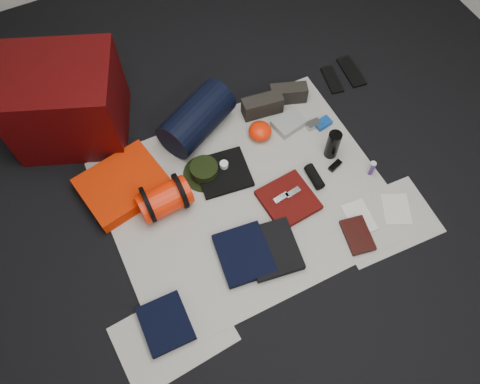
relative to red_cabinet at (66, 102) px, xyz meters
name	(u,v)px	position (x,y,z in m)	size (l,w,h in m)	color
floor	(246,197)	(0.75, -0.93, -0.28)	(4.50, 4.50, 0.02)	black
newspaper_mat	(246,196)	(0.75, -0.93, -0.26)	(1.60, 1.30, 0.01)	beige
newspaper_sheet_front_left	(173,334)	(0.05, -1.48, -0.27)	(0.58, 0.40, 0.00)	beige
newspaper_sheet_front_right	(385,221)	(1.40, -1.43, -0.27)	(0.58, 0.40, 0.00)	beige
red_cabinet	(66,102)	(0.00, 0.00, 0.00)	(0.64, 0.53, 0.53)	#440505
sleeping_pad	(123,185)	(0.11, -0.55, -0.22)	(0.47, 0.39, 0.09)	red
stuff_sack	(165,199)	(0.30, -0.78, -0.17)	(0.18, 0.18, 0.30)	#FB2204
sack_strap_left	(148,205)	(0.20, -0.78, -0.15)	(0.22, 0.22, 0.03)	black
sack_strap_right	(180,191)	(0.40, -0.78, -0.15)	(0.22, 0.22, 0.03)	black
navy_duffel	(197,118)	(0.69, -0.36, -0.13)	(0.25, 0.25, 0.48)	black
boonie_brim	(205,173)	(0.59, -0.67, -0.26)	(0.27, 0.27, 0.01)	black
boonie_crown	(204,170)	(0.59, -0.67, -0.22)	(0.17, 0.17, 0.07)	black
hiking_boot_left	(262,106)	(1.12, -0.41, -0.20)	(0.26, 0.10, 0.13)	black
hiking_boot_right	(288,93)	(1.33, -0.39, -0.20)	(0.24, 0.09, 0.12)	black
flip_flop_left	(332,80)	(1.69, -0.38, -0.26)	(0.09, 0.24, 0.01)	black
flip_flop_right	(351,72)	(1.84, -0.38, -0.26)	(0.10, 0.27, 0.02)	black
trousers_navy_a	(166,324)	(0.03, -1.42, -0.24)	(0.24, 0.27, 0.04)	black
trousers_navy_b	(244,254)	(0.57, -1.26, -0.24)	(0.28, 0.32, 0.05)	black
trousers_charcoal	(272,249)	(0.72, -1.30, -0.24)	(0.27, 0.31, 0.05)	black
black_tshirt	(223,173)	(0.69, -0.73, -0.25)	(0.31, 0.29, 0.03)	black
red_shirt	(288,200)	(0.95, -1.07, -0.24)	(0.30, 0.30, 0.04)	#4D0A08
orange_stuff_sack	(260,131)	(1.02, -0.57, -0.21)	(0.15, 0.15, 0.10)	#FB2204
first_aid_pouch	(289,123)	(1.23, -0.58, -0.24)	(0.19, 0.15, 0.05)	gray
water_bottle	(333,145)	(1.35, -0.89, -0.16)	(0.08, 0.08, 0.21)	black
speaker	(314,177)	(1.17, -1.00, -0.23)	(0.06, 0.06, 0.16)	black
compact_camera	(313,124)	(1.37, -0.66, -0.24)	(0.09, 0.05, 0.04)	#A0A0A4
cyan_case	(323,123)	(1.43, -0.68, -0.24)	(0.11, 0.07, 0.03)	#0F4296
toiletry_purple	(372,168)	(1.50, -1.12, -0.21)	(0.04, 0.04, 0.10)	#482476
toiletry_clear	(371,168)	(1.50, -1.11, -0.21)	(0.04, 0.04, 0.11)	beige
paperback_book	(357,235)	(1.20, -1.44, -0.25)	(0.14, 0.22, 0.03)	black
map_booklet	(359,218)	(1.27, -1.35, -0.26)	(0.14, 0.21, 0.01)	silver
map_printout	(396,209)	(1.50, -1.39, -0.26)	(0.16, 0.20, 0.01)	silver
sunglasses	(335,166)	(1.33, -0.98, -0.25)	(0.09, 0.04, 0.02)	black
key_cluster	(172,342)	(0.03, -1.51, -0.26)	(0.06, 0.06, 0.01)	#A0A0A4
tape_roll	(224,165)	(0.71, -0.70, -0.21)	(0.05, 0.05, 0.04)	white
energy_bar_a	(281,198)	(0.91, -1.05, -0.21)	(0.10, 0.04, 0.01)	#A0A0A4
energy_bar_b	(293,192)	(0.99, -1.05, -0.21)	(0.10, 0.04, 0.01)	#A0A0A4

